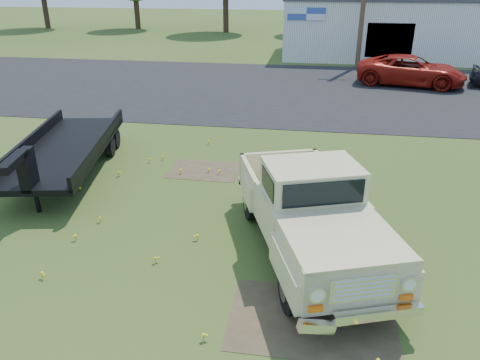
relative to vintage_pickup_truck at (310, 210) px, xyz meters
name	(u,v)px	position (x,y,z in m)	size (l,w,h in m)	color
ground	(252,231)	(-1.35, 0.76, -1.08)	(140.00, 140.00, 0.00)	#374B18
asphalt_lot	(289,90)	(-1.35, 15.76, -1.08)	(90.00, 14.00, 0.02)	black
dirt_patch_a	(312,320)	(0.15, -2.24, -1.08)	(3.00, 2.00, 0.01)	#453824
dirt_patch_b	(204,170)	(-3.35, 4.26, -1.08)	(2.20, 1.60, 0.01)	#453824
commercial_building	(383,26)	(4.65, 27.75, 1.03)	(14.20, 8.20, 4.15)	#B9B8B4
vintage_pickup_truck	(310,210)	(0.00, 0.00, 0.00)	(2.31, 5.93, 2.15)	#C8B886
flatbed_trailer	(65,145)	(-7.50, 3.41, -0.15)	(2.27, 6.82, 1.86)	black
red_pickup	(411,71)	(5.13, 17.85, -0.28)	(2.63, 5.70, 1.58)	maroon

